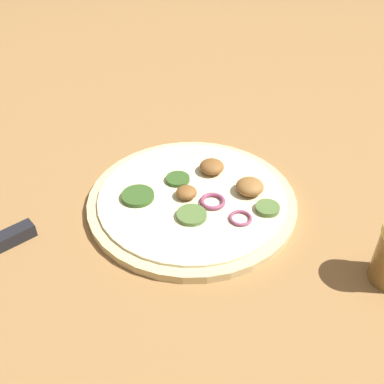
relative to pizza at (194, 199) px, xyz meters
The scene contains 2 objects.
ground_plane 0.01m from the pizza, ahead, with size 3.00×3.00×0.00m, color #9E703F.
pizza is the anchor object (origin of this frame).
Camera 1 is at (0.15, 0.47, 0.41)m, focal length 42.00 mm.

